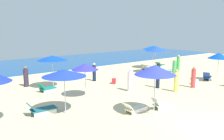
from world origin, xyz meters
name	(u,v)px	position (x,y,z in m)	size (l,w,h in m)	color
ground_plane	(216,130)	(0.00, 0.00, 0.00)	(60.00, 60.00, 0.00)	beige
ocean	(34,64)	(0.00, 24.10, 0.06)	(60.00, 11.79, 0.12)	#1A5093
umbrella_0	(64,73)	(-4.60, 6.17, 2.28)	(2.38, 2.38, 2.47)	silver
lounge_chair_0_0	(42,109)	(-5.70, 6.84, 0.28)	(1.56, 0.72, 0.73)	silver
umbrella_1	(85,67)	(-2.12, 8.15, 2.10)	(1.80, 1.80, 2.32)	silver
umbrella_2	(155,70)	(-0.87, 3.09, 2.48)	(2.21, 2.21, 2.75)	silver
lounge_chair_2_0	(135,108)	(-1.44, 3.96, 0.24)	(1.55, 0.63, 0.65)	silver
lounge_chair_2_1	(162,105)	(0.19, 3.45, 0.25)	(1.33, 0.85, 0.69)	silver
umbrella_3	(153,47)	(10.01, 13.30, 2.41)	(2.50, 2.50, 2.62)	silver
lounge_chair_3_0	(160,65)	(11.21, 13.22, 0.26)	(1.56, 0.89, 0.69)	silver
lounge_chair_3_1	(146,68)	(8.56, 12.91, 0.27)	(1.42, 0.75, 0.70)	silver
umbrella_4	(219,56)	(9.37, 5.16, 2.28)	(1.89, 1.89, 2.53)	silver
lounge_chair_4_1	(207,77)	(9.27, 6.04, 0.28)	(1.54, 1.08, 0.80)	silver
umbrella_7	(156,48)	(8.00, 11.13, 2.55)	(2.11, 2.11, 2.81)	silver
lounge_chair_7_0	(165,72)	(8.19, 9.94, 0.29)	(1.36, 0.71, 0.73)	silver
umbrella_8	(52,58)	(-2.82, 11.82, 2.37)	(2.27, 2.27, 2.56)	silver
lounge_chair_8_0	(47,88)	(-3.66, 11.15, 0.24)	(1.34, 0.84, 0.66)	silver
beachgoer_0	(176,81)	(3.85, 5.28, 0.79)	(0.42, 0.42, 1.69)	#F9E865
beachgoer_1	(158,78)	(3.63, 6.85, 0.81)	(0.37, 0.37, 1.71)	#181F38
beachgoer_2	(130,81)	(1.28, 7.46, 0.78)	(0.55, 0.55, 1.70)	white
beachgoer_3	(94,73)	(1.05, 11.91, 0.76)	(0.39, 0.39, 1.61)	#172341
beachgoer_4	(26,77)	(-4.37, 13.54, 0.76)	(0.46, 0.46, 1.65)	#34283A
beachgoer_5	(178,63)	(10.94, 10.49, 0.83)	(0.50, 0.50, 1.75)	green
beachgoer_6	(193,78)	(5.93, 5.24, 0.78)	(0.50, 0.50, 1.68)	#D64548
beachgoer_7	(174,68)	(8.24, 8.88, 0.79)	(0.50, 0.50, 1.71)	#50B36C
cooler_box_0	(114,81)	(1.81, 10.07, 0.22)	(0.50, 0.30, 0.43)	red
cooler_box_1	(195,82)	(7.06, 5.81, 0.20)	(0.53, 0.32, 0.40)	white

